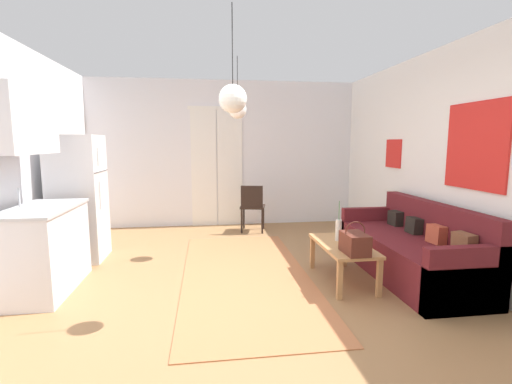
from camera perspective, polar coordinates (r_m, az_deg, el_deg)
The scene contains 13 objects.
ground_plane at distance 3.69m, azimuth -1.67°, elevation -18.23°, with size 5.54×7.62×0.10m, color #996D44.
wall_back at distance 6.86m, azimuth -5.01°, elevation 5.98°, with size 5.14×0.13×2.72m.
wall_right at distance 4.38m, azimuth 33.20°, elevation 3.83°, with size 0.12×7.22×2.72m.
area_rug at distance 4.40m, azimuth -1.69°, elevation -12.99°, with size 1.46×3.36×0.01m, color #B26B42.
couch at distance 4.69m, azimuth 23.71°, elevation -8.67°, with size 0.83×2.07×0.87m.
coffee_table at distance 4.22m, azimuth 13.65°, elevation -8.76°, with size 0.50×1.02×0.44m.
bamboo_vase at distance 4.30m, azimuth 12.98°, elevation -5.91°, with size 0.07×0.07×0.47m.
handbag at distance 3.86m, azimuth 15.44°, elevation -7.83°, with size 0.22×0.34×0.34m.
refrigerator at distance 5.34m, azimuth -26.40°, elevation -0.89°, with size 0.64×0.63×1.67m.
kitchen_counter at distance 4.38m, azimuth -31.31°, elevation -3.20°, with size 0.59×1.15×2.12m.
accent_chair at distance 6.31m, azimuth -0.57°, elevation -2.08°, with size 0.50×0.48×0.84m.
pendant_lamp_near at distance 3.16m, azimuth -3.71°, elevation 14.59°, with size 0.24×0.24×0.90m.
pendant_lamp_far at distance 5.00m, azimuth -2.95°, elevation 12.96°, with size 0.25×0.25×0.83m.
Camera 1 is at (-0.35, -3.29, 1.57)m, focal length 25.16 mm.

